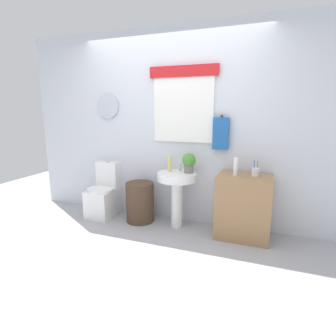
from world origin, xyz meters
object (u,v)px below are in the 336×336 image
soap_bottle (170,164)px  potted_plant (189,162)px  wooden_cabinet (243,207)px  pedestal_sink (177,186)px  lotion_bottle (236,167)px  laundry_hamper (140,202)px  toothbrush_cup (255,172)px  toilet (105,195)px

soap_bottle → potted_plant: bearing=2.2°
wooden_cabinet → potted_plant: bearing=175.2°
pedestal_sink → soap_bottle: bearing=157.4°
pedestal_sink → potted_plant: size_ratio=2.92×
lotion_bottle → soap_bottle: bearing=174.0°
laundry_hamper → lotion_bottle: size_ratio=2.57×
soap_bottle → wooden_cabinet: bearing=-2.9°
pedestal_sink → wooden_cabinet: wooden_cabinet is taller
lotion_bottle → laundry_hamper: bearing=178.2°
pedestal_sink → toothbrush_cup: bearing=1.2°
laundry_hamper → lotion_bottle: (1.28, -0.04, 0.61)m
toothbrush_cup → lotion_bottle: bearing=-164.9°
wooden_cabinet → soap_bottle: 1.07m
wooden_cabinet → toothbrush_cup: 0.46m
toilet → laundry_hamper: 0.60m
toilet → pedestal_sink: (1.14, -0.04, 0.26)m
toothbrush_cup → wooden_cabinet: bearing=-169.8°
toilet → potted_plant: potted_plant is taller
toilet → toothbrush_cup: (2.10, -0.02, 0.53)m
toilet → laundry_hamper: toilet is taller
pedestal_sink → lotion_bottle: size_ratio=3.44×
pedestal_sink → wooden_cabinet: 0.87m
laundry_hamper → toothbrush_cup: (1.51, 0.02, 0.55)m
toilet → laundry_hamper: (0.60, -0.04, -0.02)m
toilet → lotion_bottle: (1.88, -0.08, 0.58)m
laundry_hamper → soap_bottle: bearing=6.7°
laundry_hamper → lotion_bottle: bearing=-1.8°
pedestal_sink → lotion_bottle: bearing=-3.1°
potted_plant → soap_bottle: bearing=-177.8°
soap_bottle → toilet: bearing=-179.3°
laundry_hamper → soap_bottle: (0.42, 0.05, 0.56)m
wooden_cabinet → lotion_bottle: 0.51m
pedestal_sink → soap_bottle: (-0.12, 0.05, 0.28)m
pedestal_sink → potted_plant: (0.14, 0.06, 0.32)m
laundry_hamper → toilet: bearing=176.5°
toilet → potted_plant: 1.41m
pedestal_sink → potted_plant: potted_plant is taller
wooden_cabinet → pedestal_sink: bearing=180.0°
laundry_hamper → potted_plant: size_ratio=2.18×
toilet → lotion_bottle: lotion_bottle is taller
pedestal_sink → laundry_hamper: bearing=180.0°
pedestal_sink → soap_bottle: size_ratio=3.76×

